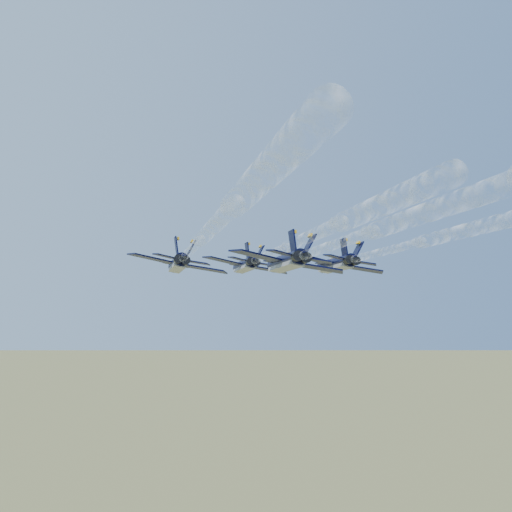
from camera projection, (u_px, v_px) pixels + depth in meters
name	position (u px, v px, depth m)	size (l,w,h in m)	color
jet_lead	(245.00, 265.00, 105.55)	(12.16, 16.73, 4.16)	black
jet_left	(178.00, 264.00, 90.42)	(12.16, 16.73, 4.16)	black
jet_right	(335.00, 264.00, 94.14)	(12.16, 16.73, 4.16)	black
jet_slot	(286.00, 262.00, 77.60)	(12.16, 16.73, 4.16)	black
smoke_trail_lead	(329.00, 258.00, 60.97)	(19.80, 59.57, 1.88)	white
smoke_trail_left	(224.00, 252.00, 45.84)	(19.80, 59.57, 1.88)	white
smoke_trail_slot	(496.00, 244.00, 33.02)	(19.80, 59.57, 1.88)	white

